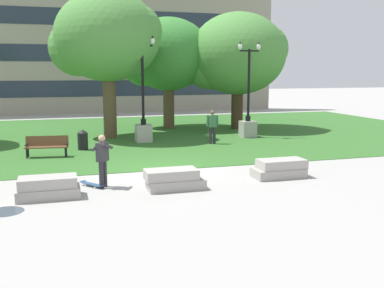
{
  "coord_description": "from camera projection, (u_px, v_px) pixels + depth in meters",
  "views": [
    {
      "loc": [
        -3.59,
        -16.14,
        3.71
      ],
      "look_at": [
        0.78,
        -1.4,
        1.2
      ],
      "focal_mm": 42.0,
      "sensor_mm": 36.0,
      "label": 1
    }
  ],
  "objects": [
    {
      "name": "ground_plane",
      "position": [
        162.0,
        171.0,
        16.88
      ],
      "size": [
        140.0,
        140.0,
        0.0
      ],
      "primitive_type": "plane",
      "color": "#A3A09B"
    },
    {
      "name": "concrete_block_left",
      "position": [
        174.0,
        180.0,
        14.21
      ],
      "size": [
        1.88,
        0.9,
        0.64
      ],
      "color": "#9E9991",
      "rests_on": "ground"
    },
    {
      "name": "park_bench_near_right",
      "position": [
        47.0,
        145.0,
        19.42
      ],
      "size": [
        1.85,
        0.76,
        0.9
      ],
      "color": "brown",
      "rests_on": "grass_lawn"
    },
    {
      "name": "tree_near_right",
      "position": [
        167.0,
        55.0,
        28.65
      ],
      "size": [
        5.71,
        5.44,
        7.06
      ],
      "color": "brown",
      "rests_on": "grass_lawn"
    },
    {
      "name": "building_facade_distant",
      "position": [
        108.0,
        41.0,
        39.26
      ],
      "size": [
        30.72,
        1.03,
        12.68
      ],
      "color": "gray",
      "rests_on": "ground"
    },
    {
      "name": "lamp_post_center",
      "position": [
        143.0,
        121.0,
        23.51
      ],
      "size": [
        1.32,
        0.8,
        5.47
      ],
      "color": "#ADA89E",
      "rests_on": "grass_lawn"
    },
    {
      "name": "lamp_post_left",
      "position": [
        248.0,
        118.0,
        25.16
      ],
      "size": [
        1.32,
        0.8,
        5.27
      ],
      "color": "gray",
      "rests_on": "grass_lawn"
    },
    {
      "name": "skateboard",
      "position": [
        93.0,
        184.0,
        14.5
      ],
      "size": [
        0.78,
        0.93,
        0.14
      ],
      "color": "#2D4C75",
      "rests_on": "ground"
    },
    {
      "name": "puddle",
      "position": [
        5.0,
        212.0,
        11.96
      ],
      "size": [
        0.98,
        0.98,
        0.01
      ],
      "primitive_type": "cylinder",
      "color": "#47515B",
      "rests_on": "ground"
    },
    {
      "name": "concrete_block_right",
      "position": [
        280.0,
        169.0,
        15.78
      ],
      "size": [
        1.84,
        0.9,
        0.64
      ],
      "color": "#9E9991",
      "rests_on": "ground"
    },
    {
      "name": "person_skateboarder",
      "position": [
        102.0,
        158.0,
        14.3
      ],
      "size": [
        0.73,
        0.6,
        1.71
      ],
      "color": "#28282D",
      "rests_on": "ground"
    },
    {
      "name": "grass_lawn",
      "position": [
        124.0,
        135.0,
        26.34
      ],
      "size": [
        40.0,
        20.0,
        0.02
      ],
      "primitive_type": "cube",
      "color": "#336628",
      "rests_on": "ground"
    },
    {
      "name": "concrete_block_center",
      "position": [
        48.0,
        188.0,
        13.2
      ],
      "size": [
        1.8,
        0.9,
        0.64
      ],
      "color": "#9E9991",
      "rests_on": "ground"
    },
    {
      "name": "tree_far_left",
      "position": [
        237.0,
        55.0,
        28.32
      ],
      "size": [
        6.35,
        6.05,
        7.33
      ],
      "color": "#42301E",
      "rests_on": "grass_lawn"
    },
    {
      "name": "person_bystander_near_lawn",
      "position": [
        212.0,
        125.0,
        22.85
      ],
      "size": [
        0.64,
        0.3,
        1.71
      ],
      "color": "#28282D",
      "rests_on": "grass_lawn"
    },
    {
      "name": "tree_far_right",
      "position": [
        106.0,
        38.0,
        24.25
      ],
      "size": [
        5.99,
        5.71,
        7.96
      ],
      "color": "brown",
      "rests_on": "grass_lawn"
    },
    {
      "name": "trash_bin",
      "position": [
        83.0,
        140.0,
        21.19
      ],
      "size": [
        0.49,
        0.49,
        0.96
      ],
      "color": "black",
      "rests_on": "grass_lawn"
    }
  ]
}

